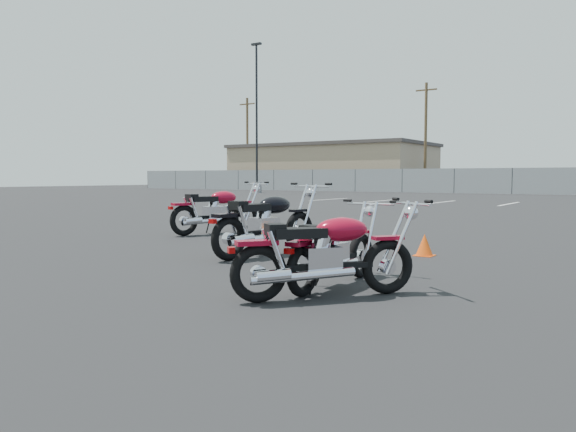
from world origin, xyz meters
The scene contains 11 objects.
ground centered at (0.00, 0.00, 0.00)m, with size 120.00×120.00×0.00m, color black.
motorcycle_front_red centered at (-3.27, 3.13, 0.49)m, with size 1.09×2.19×1.08m.
motorcycle_second_black centered at (-0.50, 1.07, 0.50)m, with size 0.86×2.22×1.09m.
motorcycle_third_red centered at (1.52, -0.49, 0.41)m, with size 0.72×1.86×0.91m.
motorcycle_rear_red centered at (1.73, -1.06, 0.44)m, with size 1.53×1.76×0.96m.
training_cone_extra centered at (1.51, 2.34, 0.16)m, with size 0.28×0.28×0.33m.
light_pole_west centered at (-20.46, 27.72, 2.89)m, with size 0.80×0.70×10.92m.
tan_building_west centered at (-22.00, 42.00, 2.16)m, with size 18.40×10.40×4.30m.
utility_pole_a centered at (-30.00, 39.00, 4.69)m, with size 1.80×0.24×9.00m.
utility_pole_b centered at (-12.00, 40.00, 4.69)m, with size 1.80×0.24×9.00m.
parking_line_stripes centered at (-2.50, 20.00, 0.00)m, with size 15.12×4.00×0.01m.
Camera 1 is at (4.40, -5.76, 1.18)m, focal length 35.00 mm.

